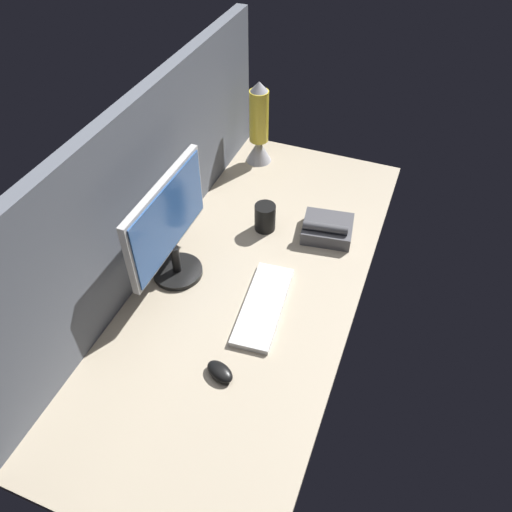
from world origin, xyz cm
name	(u,v)px	position (x,y,z in cm)	size (l,w,h in cm)	color
ground_plane	(247,282)	(0.00, 0.00, -1.50)	(180.00, 80.00, 3.00)	tan
cubicle_wall_back	(142,187)	(0.00, 37.50, 30.95)	(180.00, 5.00, 61.91)	#565B66
monitor	(169,226)	(-6.30, 25.13, 22.68)	(46.50, 18.00, 40.30)	black
keyboard	(263,305)	(-9.99, -10.18, 1.00)	(37.00, 13.00, 2.00)	silver
mouse	(220,372)	(-39.54, -7.27, 1.70)	(5.60, 9.60, 3.40)	black
mug_black_travel	(265,217)	(28.45, 3.67, 5.63)	(8.30, 8.30, 11.26)	black
lava_lamp	(259,129)	(72.67, 23.31, 16.17)	(11.78, 11.78, 38.54)	#A5A5AD
desk_phone	(327,229)	(33.48, -20.45, 3.19)	(19.60, 21.29, 8.80)	#4C4C51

